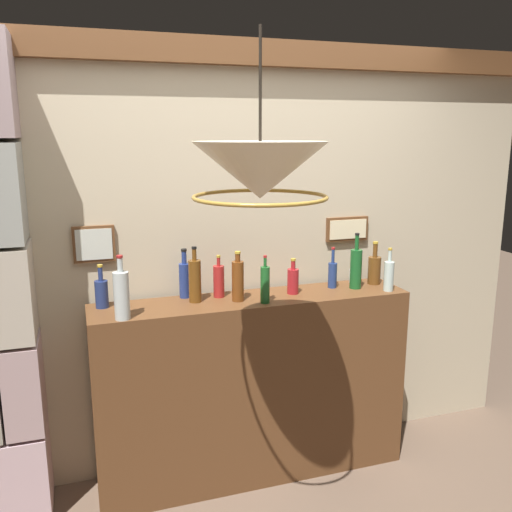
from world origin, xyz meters
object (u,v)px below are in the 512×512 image
(liquor_bottle_amaro, at_px, (185,279))
(liquor_bottle_brandy, at_px, (374,269))
(liquor_bottle_whiskey, at_px, (356,268))
(pendant_lamp, at_px, (260,172))
(liquor_bottle_sherry, at_px, (122,294))
(liquor_bottle_mezcal, at_px, (102,293))
(glass_tumbler_rocks, at_px, (354,276))
(liquor_bottle_rye, at_px, (293,280))
(liquor_bottle_scotch, at_px, (238,280))
(liquor_bottle_bourbon, at_px, (265,284))
(liquor_bottle_tequila, at_px, (195,280))
(liquor_bottle_vermouth, at_px, (389,275))
(liquor_bottle_rum, at_px, (332,274))
(liquor_bottle_gin, at_px, (219,281))

(liquor_bottle_amaro, bearing_deg, liquor_bottle_brandy, -4.05)
(liquor_bottle_whiskey, relative_size, pendant_lamp, 0.50)
(liquor_bottle_sherry, bearing_deg, liquor_bottle_amaro, 36.38)
(liquor_bottle_mezcal, bearing_deg, liquor_bottle_brandy, -1.30)
(glass_tumbler_rocks, bearing_deg, liquor_bottle_rye, -167.18)
(liquor_bottle_scotch, height_order, liquor_bottle_brandy, liquor_bottle_scotch)
(liquor_bottle_bourbon, distance_m, liquor_bottle_tequila, 0.38)
(liquor_bottle_vermouth, height_order, liquor_bottle_tequila, liquor_bottle_tequila)
(glass_tumbler_rocks, bearing_deg, liquor_bottle_vermouth, -64.92)
(liquor_bottle_bourbon, xyz_separation_m, liquor_bottle_rum, (0.48, 0.16, -0.02))
(liquor_bottle_rum, bearing_deg, glass_tumbler_rocks, 18.68)
(liquor_bottle_rum, bearing_deg, liquor_bottle_mezcal, 178.58)
(liquor_bottle_bourbon, relative_size, liquor_bottle_tequila, 0.86)
(liquor_bottle_tequila, height_order, glass_tumbler_rocks, liquor_bottle_tequila)
(liquor_bottle_vermouth, distance_m, pendant_lamp, 1.33)
(liquor_bottle_whiskey, relative_size, liquor_bottle_bourbon, 1.26)
(liquor_bottle_whiskey, xyz_separation_m, liquor_bottle_bourbon, (-0.60, -0.11, -0.02))
(liquor_bottle_mezcal, height_order, liquor_bottle_tequila, liquor_bottle_tequila)
(liquor_bottle_mezcal, relative_size, liquor_bottle_amaro, 0.84)
(liquor_bottle_brandy, bearing_deg, liquor_bottle_tequila, -179.01)
(liquor_bottle_scotch, xyz_separation_m, liquor_bottle_bourbon, (0.13, -0.08, -0.01))
(liquor_bottle_sherry, bearing_deg, liquor_bottle_tequila, 22.71)
(liquor_bottle_whiskey, bearing_deg, glass_tumbler_rocks, 65.28)
(liquor_bottle_whiskey, relative_size, liquor_bottle_mezcal, 1.43)
(liquor_bottle_tequila, bearing_deg, liquor_bottle_brandy, 0.99)
(liquor_bottle_mezcal, bearing_deg, liquor_bottle_sherry, -68.97)
(liquor_bottle_mezcal, height_order, liquor_bottle_sherry, liquor_bottle_sherry)
(liquor_bottle_brandy, bearing_deg, liquor_bottle_sherry, -172.95)
(liquor_bottle_bourbon, bearing_deg, liquor_bottle_scotch, 147.28)
(liquor_bottle_gin, xyz_separation_m, pendant_lamp, (-0.03, -0.79, 0.65))
(liquor_bottle_mezcal, xyz_separation_m, liquor_bottle_scotch, (0.71, -0.11, 0.04))
(liquor_bottle_mezcal, relative_size, liquor_bottle_rum, 0.95)
(liquor_bottle_scotch, bearing_deg, liquor_bottle_rye, 6.05)
(liquor_bottle_whiskey, xyz_separation_m, liquor_bottle_mezcal, (-1.44, 0.09, -0.04))
(liquor_bottle_rye, bearing_deg, liquor_bottle_amaro, 168.76)
(liquor_bottle_whiskey, height_order, liquor_bottle_sherry, liquor_bottle_whiskey)
(liquor_bottle_rum, bearing_deg, liquor_bottle_scotch, -172.73)
(liquor_bottle_whiskey, height_order, liquor_bottle_vermouth, liquor_bottle_whiskey)
(liquor_bottle_amaro, bearing_deg, liquor_bottle_scotch, -30.57)
(pendant_lamp, bearing_deg, liquor_bottle_vermouth, 31.25)
(liquor_bottle_rye, bearing_deg, liquor_bottle_gin, 170.72)
(liquor_bottle_scotch, distance_m, liquor_bottle_rum, 0.61)
(liquor_bottle_mezcal, bearing_deg, liquor_bottle_bourbon, -12.90)
(liquor_bottle_amaro, relative_size, pendant_lamp, 0.42)
(liquor_bottle_sherry, bearing_deg, liquor_bottle_whiskey, 5.76)
(pendant_lamp, bearing_deg, liquor_bottle_sherry, 132.12)
(glass_tumbler_rocks, bearing_deg, liquor_bottle_tequila, -175.33)
(liquor_bottle_rye, height_order, liquor_bottle_brandy, liquor_bottle_brandy)
(liquor_bottle_rye, height_order, glass_tumbler_rocks, liquor_bottle_rye)
(liquor_bottle_bourbon, bearing_deg, glass_tumbler_rocks, 18.52)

